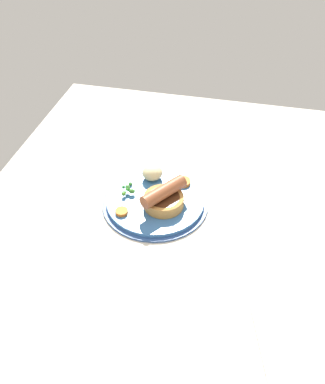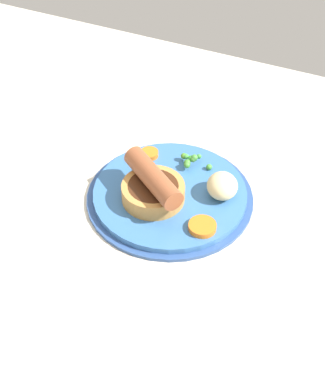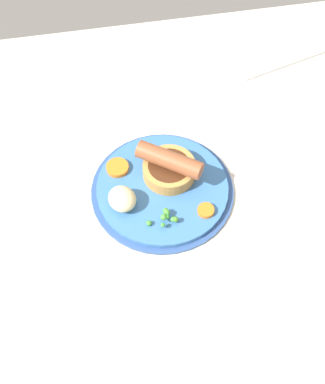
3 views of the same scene
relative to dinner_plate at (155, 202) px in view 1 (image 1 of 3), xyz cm
name	(u,v)px [view 1 (image 1 of 3)]	position (x,y,z in cm)	size (l,w,h in cm)	color
dining_table	(155,228)	(-5.77, -1.33, -2.07)	(110.00, 80.00, 3.00)	beige
dinner_plate	(155,202)	(0.00, 0.00, 0.00)	(23.05, 23.05, 1.40)	#2D4C84
sausage_pudding	(164,198)	(-1.52, -2.20, 2.94)	(10.40, 8.57, 5.31)	#BC8442
pea_pile	(128,190)	(0.62, 6.16, 1.85)	(4.91, 3.24, 1.93)	#418931
potato_chunk_1	(152,173)	(6.69, 2.25, 2.51)	(4.17, 4.65, 3.36)	beige
carrot_slice_1	(122,210)	(-5.36, 5.82, 1.21)	(2.61, 2.61, 0.76)	orange
carrot_slice_4	(182,182)	(6.58, -4.71, 1.22)	(3.66, 3.66, 0.78)	orange
fork	(263,343)	(-28.36, -24.58, -0.27)	(18.00, 1.60, 0.60)	silver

